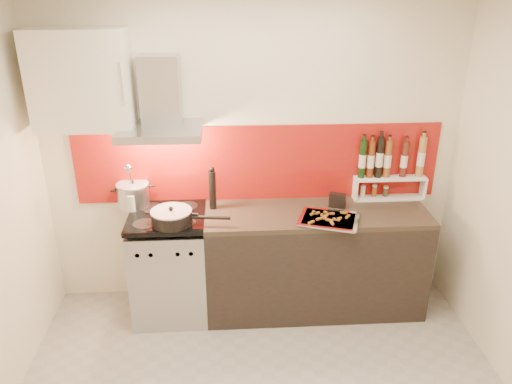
{
  "coord_description": "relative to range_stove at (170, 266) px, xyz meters",
  "views": [
    {
      "loc": [
        -0.21,
        -2.48,
        2.64
      ],
      "look_at": [
        0.0,
        0.95,
        1.15
      ],
      "focal_mm": 35.0,
      "sensor_mm": 36.0,
      "label": 1
    }
  ],
  "objects": [
    {
      "name": "range_hood",
      "position": [
        0.0,
        0.14,
        1.3
      ],
      "size": [
        0.62,
        0.5,
        0.61
      ],
      "color": "#B7B7BA",
      "rests_on": "back_wall"
    },
    {
      "name": "baking_tray",
      "position": [
        1.26,
        -0.17,
        0.47
      ],
      "size": [
        0.54,
        0.47,
        0.03
      ],
      "color": "silver",
      "rests_on": "counter"
    },
    {
      "name": "upper_cabinet",
      "position": [
        -0.55,
        0.13,
        1.51
      ],
      "size": [
        0.7,
        0.35,
        0.72
      ],
      "primitive_type": "cube",
      "color": "white",
      "rests_on": "back_wall"
    },
    {
      "name": "backsplash",
      "position": [
        0.75,
        0.29,
        0.78
      ],
      "size": [
        3.0,
        0.02,
        0.64
      ],
      "primitive_type": "cube",
      "color": "#992108",
      "rests_on": "back_wall"
    },
    {
      "name": "utensil_jar",
      "position": [
        -0.28,
        0.1,
        0.59
      ],
      "size": [
        0.09,
        0.13,
        0.43
      ],
      "color": "silver",
      "rests_on": "range_stove"
    },
    {
      "name": "counter",
      "position": [
        1.2,
        0.0,
        0.01
      ],
      "size": [
        1.8,
        0.6,
        0.9
      ],
      "color": "black",
      "rests_on": "ground"
    },
    {
      "name": "back_wall",
      "position": [
        0.7,
        0.3,
        0.86
      ],
      "size": [
        3.4,
        0.02,
        2.6
      ],
      "primitive_type": "cube",
      "color": "silver",
      "rests_on": "ground"
    },
    {
      "name": "range_stove",
      "position": [
        0.0,
        0.0,
        0.0
      ],
      "size": [
        0.6,
        0.6,
        0.91
      ],
      "color": "#B7B7BA",
      "rests_on": "ground"
    },
    {
      "name": "stock_pot",
      "position": [
        -0.28,
        0.2,
        0.56
      ],
      "size": [
        0.26,
        0.26,
        0.23
      ],
      "color": "#B7B7BA",
      "rests_on": "range_stove"
    },
    {
      "name": "step_shelf",
      "position": [
        1.83,
        0.24,
        0.71
      ],
      "size": [
        0.6,
        0.16,
        0.54
      ],
      "color": "white",
      "rests_on": "counter"
    },
    {
      "name": "caddy_box",
      "position": [
        1.38,
        0.08,
        0.52
      ],
      "size": [
        0.15,
        0.11,
        0.12
      ],
      "primitive_type": "cube",
      "rotation": [
        0.0,
        0.0,
        -0.39
      ],
      "color": "black",
      "rests_on": "counter"
    },
    {
      "name": "saute_pan",
      "position": [
        0.06,
        -0.15,
        0.52
      ],
      "size": [
        0.6,
        0.31,
        0.14
      ],
      "color": "black",
      "rests_on": "range_stove"
    },
    {
      "name": "pepper_mill",
      "position": [
        0.37,
        0.12,
        0.63
      ],
      "size": [
        0.06,
        0.06,
        0.36
      ],
      "color": "black",
      "rests_on": "counter"
    }
  ]
}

